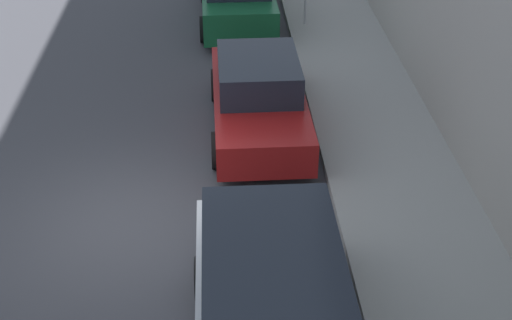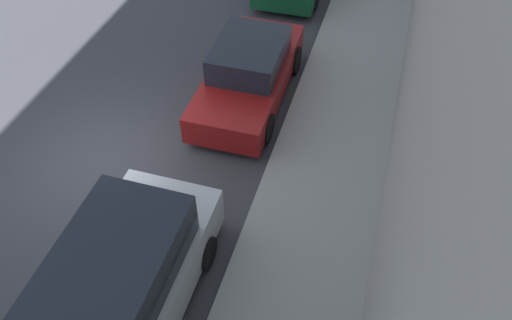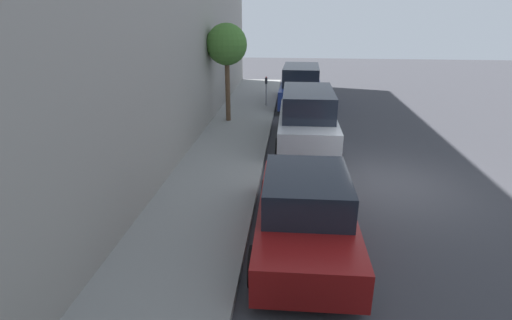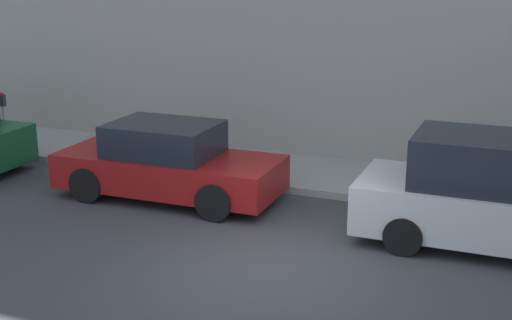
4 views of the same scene
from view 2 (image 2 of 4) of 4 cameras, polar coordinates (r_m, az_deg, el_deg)
name	(u,v)px [view 2 (image 2 of 4)]	position (r m, az deg, el deg)	size (l,w,h in m)	color
ground_plane	(107,162)	(11.66, -16.64, -0.18)	(60.00, 60.00, 0.00)	#38383D
sidewalk	(315,207)	(10.30, 6.80, -5.38)	(2.50, 32.00, 0.15)	gray
parked_minivan_second	(116,297)	(8.45, -15.75, -14.79)	(2.02, 4.91, 1.90)	#B7BABF
parked_sedan_third	(249,73)	(12.44, -0.81, 9.92)	(1.92, 4.52, 1.54)	maroon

